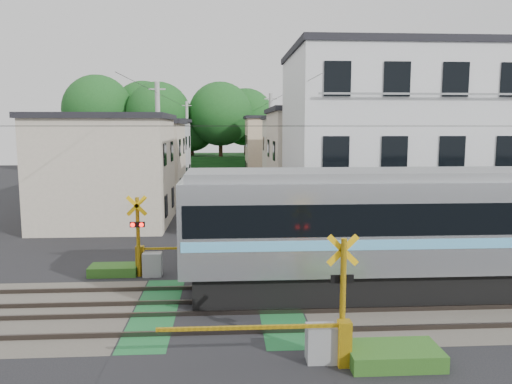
{
  "coord_description": "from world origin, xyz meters",
  "views": [
    {
      "loc": [
        0.26,
        -14.78,
        5.58
      ],
      "look_at": [
        1.48,
        5.0,
        2.98
      ],
      "focal_mm": 35.0,
      "sensor_mm": 36.0,
      "label": 1
    }
  ],
  "objects": [
    {
      "name": "utility_poles",
      "position": [
        -1.05,
        23.01,
        4.08
      ],
      "size": [
        7.9,
        42.0,
        8.0
      ],
      "color": "#A5A5A0",
      "rests_on": "ground"
    },
    {
      "name": "tree_hill",
      "position": [
        -2.44,
        47.96,
        5.58
      ],
      "size": [
        40.0,
        13.6,
        11.67
      ],
      "color": "#1B511C",
      "rests_on": "ground"
    },
    {
      "name": "ground",
      "position": [
        0.0,
        0.0,
        0.0
      ],
      "size": [
        120.0,
        120.0,
        0.0
      ],
      "primitive_type": "plane",
      "color": "black"
    },
    {
      "name": "crossing_signal_far",
      "position": [
        -2.59,
        3.65,
        0.71
      ],
      "size": [
        4.74,
        0.65,
        3.09
      ],
      "color": "yellow",
      "rests_on": "ground"
    },
    {
      "name": "weed_patches",
      "position": [
        1.76,
        -0.09,
        0.18
      ],
      "size": [
        10.25,
        8.8,
        0.4
      ],
      "color": "#2D5E1E",
      "rests_on": "ground"
    },
    {
      "name": "crossing_signal_near",
      "position": [
        2.59,
        -3.65,
        0.71
      ],
      "size": [
        4.74,
        0.65,
        3.09
      ],
      "color": "yellow",
      "rests_on": "ground"
    },
    {
      "name": "commuter_train",
      "position": [
        8.84,
        1.2,
        2.2
      ],
      "size": [
        20.06,
        3.16,
        4.17
      ],
      "color": "black",
      "rests_on": "ground"
    },
    {
      "name": "apartment_block",
      "position": [
        8.5,
        9.49,
        4.66
      ],
      "size": [
        10.2,
        8.36,
        9.3
      ],
      "color": "silver",
      "rests_on": "ground"
    },
    {
      "name": "houses_row",
      "position": [
        0.25,
        25.92,
        3.24
      ],
      "size": [
        22.07,
        31.35,
        6.8
      ],
      "color": "beige",
      "rests_on": "ground"
    },
    {
      "name": "catenary",
      "position": [
        6.0,
        0.03,
        3.7
      ],
      "size": [
        60.0,
        5.04,
        7.0
      ],
      "color": "#2D2D33",
      "rests_on": "ground"
    },
    {
      "name": "track_bed",
      "position": [
        0.0,
        0.0,
        0.04
      ],
      "size": [
        120.0,
        120.0,
        0.14
      ],
      "color": "#47423A",
      "rests_on": "ground"
    },
    {
      "name": "pedestrian",
      "position": [
        1.81,
        32.69,
        0.84
      ],
      "size": [
        0.72,
        0.6,
        1.68
      ],
      "primitive_type": "imported",
      "rotation": [
        0.0,
        0.0,
        3.53
      ],
      "color": "#322D38",
      "rests_on": "ground"
    }
  ]
}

